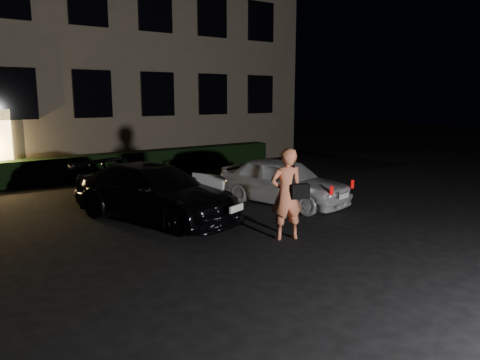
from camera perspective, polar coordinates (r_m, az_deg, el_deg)
ground at (r=8.94m, az=7.95°, el=-9.00°), size 80.00×80.00×0.00m
building at (r=22.01m, az=-21.64°, el=17.54°), size 20.00×8.11×12.00m
hedge at (r=17.70m, az=-16.60°, el=1.65°), size 15.00×0.70×0.85m
sedan at (r=11.39m, az=-10.23°, el=-1.47°), size 3.25×4.86×1.31m
hatch at (r=12.79m, az=5.30°, el=-0.14°), size 2.30×3.99×1.28m
man at (r=9.61m, az=5.74°, el=-1.70°), size 0.80×0.68×1.90m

